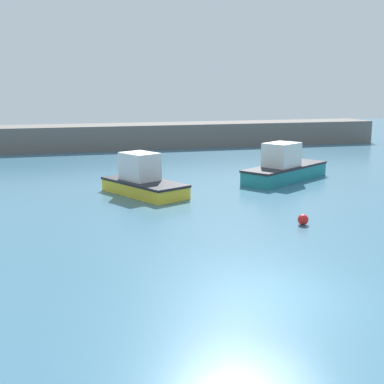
# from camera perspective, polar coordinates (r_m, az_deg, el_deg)

# --- Properties ---
(ground_plane) EXTENTS (120.00, 120.00, 0.20)m
(ground_plane) POSITION_cam_1_polar(r_m,az_deg,el_deg) (14.27, 9.36, -11.10)
(ground_plane) COLOR #38667F
(harbor_breakwater) EXTENTS (46.04, 3.86, 1.97)m
(harbor_breakwater) POSITION_cam_1_polar(r_m,az_deg,el_deg) (45.19, -8.10, 5.89)
(harbor_breakwater) COLOR #66605B
(harbor_breakwater) RESTS_ON ground_plane
(cabin_cruiser_white) EXTENTS (3.86, 5.11, 2.03)m
(cabin_cruiser_white) POSITION_cam_1_polar(r_m,az_deg,el_deg) (26.21, -5.28, 1.25)
(cabin_cruiser_white) COLOR yellow
(cabin_cruiser_white) RESTS_ON ground_plane
(motorboat_with_cabin) EXTENTS (6.16, 4.90, 2.15)m
(motorboat_with_cabin) POSITION_cam_1_polar(r_m,az_deg,el_deg) (30.18, 9.80, 2.56)
(motorboat_with_cabin) COLOR teal
(motorboat_with_cabin) RESTS_ON ground_plane
(mooring_buoy_red) EXTENTS (0.42, 0.42, 0.42)m
(mooring_buoy_red) POSITION_cam_1_polar(r_m,az_deg,el_deg) (20.99, 11.76, -2.89)
(mooring_buoy_red) COLOR red
(mooring_buoy_red) RESTS_ON ground_plane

